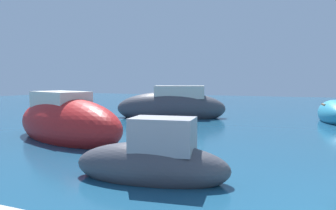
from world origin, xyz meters
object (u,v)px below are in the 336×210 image
moored_boat_3 (67,123)px  moored_boat_7 (153,162)px  moored_boat_4 (336,114)px  moored_boat_1 (172,107)px

moored_boat_3 → moored_boat_7: moored_boat_3 is taller
moored_boat_3 → moored_boat_4: bearing=64.6°
moored_boat_3 → moored_boat_7: size_ratio=1.70×
moored_boat_1 → moored_boat_3: moored_boat_1 is taller
moored_boat_1 → moored_boat_3: bearing=65.8°
moored_boat_4 → moored_boat_1: bearing=93.8°
moored_boat_3 → moored_boat_4: 13.32m
moored_boat_1 → moored_boat_4: bearing=173.0°
moored_boat_3 → moored_boat_7: bearing=-13.3°
moored_boat_3 → moored_boat_7: 5.86m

